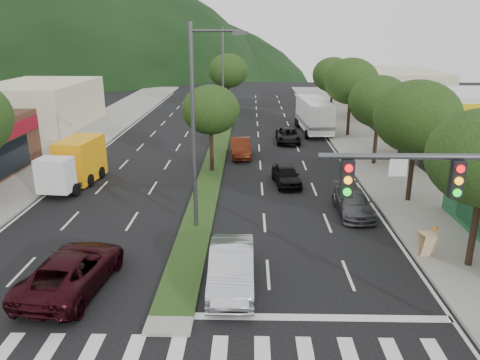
{
  "coord_description": "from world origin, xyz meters",
  "views": [
    {
      "loc": [
        2.72,
        -13.99,
        9.57
      ],
      "look_at": [
        2.19,
        9.98,
        1.93
      ],
      "focal_mm": 35.0,
      "sensor_mm": 36.0,
      "label": 1
    }
  ],
  "objects_px": {
    "traffic_signal": "(472,214)",
    "tree_med_near": "(211,110)",
    "car_queue_b": "(353,203)",
    "streetlight_mid": "(225,74)",
    "tree_med_far": "(228,71)",
    "tree_r_e": "(333,75)",
    "suv_maroon": "(72,270)",
    "box_truck": "(76,164)",
    "car_queue_a": "(286,175)",
    "tree_r_b": "(417,117)",
    "tree_r_c": "(379,102)",
    "tree_r_d": "(351,81)",
    "motorhome": "(314,115)",
    "car_queue_c": "(241,148)",
    "car_queue_d": "(288,136)",
    "sedan_silver": "(231,268)",
    "a_frame_sign": "(427,242)"
  },
  "relations": [
    {
      "from": "tree_r_e",
      "to": "tree_med_far",
      "type": "bearing_deg",
      "value": 161.57
    },
    {
      "from": "tree_r_b",
      "to": "box_truck",
      "type": "xyz_separation_m",
      "value": [
        -20.58,
        2.9,
        -3.67
      ]
    },
    {
      "from": "motorhome",
      "to": "traffic_signal",
      "type": "bearing_deg",
      "value": -93.29
    },
    {
      "from": "suv_maroon",
      "to": "box_truck",
      "type": "relative_size",
      "value": 0.92
    },
    {
      "from": "tree_r_d",
      "to": "tree_r_e",
      "type": "distance_m",
      "value": 10.0
    },
    {
      "from": "streetlight_mid",
      "to": "car_queue_b",
      "type": "xyz_separation_m",
      "value": [
        8.18,
        -22.88,
        -4.95
      ]
    },
    {
      "from": "traffic_signal",
      "to": "streetlight_mid",
      "type": "relative_size",
      "value": 0.7
    },
    {
      "from": "traffic_signal",
      "to": "car_queue_b",
      "type": "xyz_separation_m",
      "value": [
        -0.64,
        11.66,
        -4.01
      ]
    },
    {
      "from": "box_truck",
      "to": "suv_maroon",
      "type": "bearing_deg",
      "value": 115.44
    },
    {
      "from": "tree_r_d",
      "to": "tree_r_c",
      "type": "bearing_deg",
      "value": -90.0
    },
    {
      "from": "tree_r_c",
      "to": "sedan_silver",
      "type": "distance_m",
      "value": 20.72
    },
    {
      "from": "tree_r_b",
      "to": "car_queue_b",
      "type": "relative_size",
      "value": 1.58
    },
    {
      "from": "tree_med_far",
      "to": "box_truck",
      "type": "bearing_deg",
      "value": -106.43
    },
    {
      "from": "tree_r_e",
      "to": "car_queue_a",
      "type": "xyz_separation_m",
      "value": [
        -6.91,
        -24.88,
        -4.24
      ]
    },
    {
      "from": "traffic_signal",
      "to": "car_queue_a",
      "type": "distance_m",
      "value": 17.58
    },
    {
      "from": "car_queue_c",
      "to": "car_queue_d",
      "type": "xyz_separation_m",
      "value": [
        4.16,
        5.0,
        -0.1
      ]
    },
    {
      "from": "tree_r_c",
      "to": "a_frame_sign",
      "type": "relative_size",
      "value": 4.49
    },
    {
      "from": "tree_med_far",
      "to": "car_queue_b",
      "type": "height_order",
      "value": "tree_med_far"
    },
    {
      "from": "traffic_signal",
      "to": "tree_med_near",
      "type": "bearing_deg",
      "value": 114.8
    },
    {
      "from": "tree_r_c",
      "to": "tree_r_e",
      "type": "bearing_deg",
      "value": 90.0
    },
    {
      "from": "tree_r_c",
      "to": "tree_med_far",
      "type": "bearing_deg",
      "value": 116.57
    },
    {
      "from": "tree_r_b",
      "to": "car_queue_a",
      "type": "bearing_deg",
      "value": 155.68
    },
    {
      "from": "streetlight_mid",
      "to": "car_queue_c",
      "type": "distance_m",
      "value": 11.89
    },
    {
      "from": "suv_maroon",
      "to": "car_queue_b",
      "type": "bearing_deg",
      "value": -140.5
    },
    {
      "from": "suv_maroon",
      "to": "car_queue_d",
      "type": "xyz_separation_m",
      "value": [
        10.24,
        25.29,
        -0.14
      ]
    },
    {
      "from": "car_queue_a",
      "to": "car_queue_b",
      "type": "bearing_deg",
      "value": -63.94
    },
    {
      "from": "tree_r_c",
      "to": "motorhome",
      "type": "bearing_deg",
      "value": 103.98
    },
    {
      "from": "tree_med_far",
      "to": "car_queue_b",
      "type": "relative_size",
      "value": 1.58
    },
    {
      "from": "tree_r_e",
      "to": "tree_med_near",
      "type": "xyz_separation_m",
      "value": [
        -12.0,
        -22.0,
        -0.46
      ]
    },
    {
      "from": "tree_r_d",
      "to": "box_truck",
      "type": "height_order",
      "value": "tree_r_d"
    },
    {
      "from": "tree_r_e",
      "to": "motorhome",
      "type": "relative_size",
      "value": 0.79
    },
    {
      "from": "traffic_signal",
      "to": "tree_r_e",
      "type": "bearing_deg",
      "value": 85.91
    },
    {
      "from": "tree_r_d",
      "to": "tree_med_near",
      "type": "relative_size",
      "value": 1.19
    },
    {
      "from": "tree_r_b",
      "to": "tree_med_far",
      "type": "distance_m",
      "value": 34.18
    },
    {
      "from": "tree_r_b",
      "to": "tree_r_c",
      "type": "xyz_separation_m",
      "value": [
        0.0,
        8.0,
        -0.29
      ]
    },
    {
      "from": "tree_r_d",
      "to": "car_queue_a",
      "type": "bearing_deg",
      "value": -114.9
    },
    {
      "from": "tree_med_near",
      "to": "tree_med_far",
      "type": "bearing_deg",
      "value": 90.0
    },
    {
      "from": "tree_r_b",
      "to": "car_queue_c",
      "type": "distance_m",
      "value": 15.01
    },
    {
      "from": "tree_r_e",
      "to": "box_truck",
      "type": "xyz_separation_m",
      "value": [
        -20.58,
        -25.1,
        -3.53
      ]
    },
    {
      "from": "tree_med_far",
      "to": "car_queue_d",
      "type": "distance_m",
      "value": 18.33
    },
    {
      "from": "streetlight_mid",
      "to": "tree_r_b",
      "type": "bearing_deg",
      "value": -60.68
    },
    {
      "from": "car_queue_c",
      "to": "box_truck",
      "type": "xyz_separation_m",
      "value": [
        -10.54,
        -7.39,
        0.64
      ]
    },
    {
      "from": "tree_r_c",
      "to": "tree_med_near",
      "type": "relative_size",
      "value": 1.08
    },
    {
      "from": "traffic_signal",
      "to": "tree_r_b",
      "type": "relative_size",
      "value": 1.01
    },
    {
      "from": "tree_r_c",
      "to": "tree_r_d",
      "type": "xyz_separation_m",
      "value": [
        0.0,
        10.0,
        0.43
      ]
    },
    {
      "from": "tree_r_b",
      "to": "tree_r_e",
      "type": "relative_size",
      "value": 1.03
    },
    {
      "from": "tree_r_d",
      "to": "motorhome",
      "type": "relative_size",
      "value": 0.84
    },
    {
      "from": "motorhome",
      "to": "a_frame_sign",
      "type": "xyz_separation_m",
      "value": [
        1.5,
        -27.21,
        -0.93
      ]
    },
    {
      "from": "tree_r_c",
      "to": "car_queue_c",
      "type": "xyz_separation_m",
      "value": [
        -10.04,
        2.29,
        -4.02
      ]
    },
    {
      "from": "traffic_signal",
      "to": "tree_r_e",
      "type": "relative_size",
      "value": 1.04
    }
  ]
}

